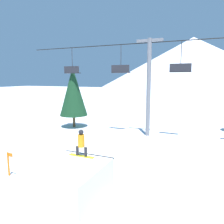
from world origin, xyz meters
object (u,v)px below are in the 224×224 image
at_px(pine_tree_near, 73,91).
at_px(trail_marker, 9,163).
at_px(snowboarder, 81,143).
at_px(snow_ramp, 71,180).

height_order(pine_tree_near, trail_marker, pine_tree_near).
height_order(snowboarder, pine_tree_near, pine_tree_near).
xyz_separation_m(snowboarder, pine_tree_near, (-7.81, 11.12, 1.78)).
height_order(snow_ramp, pine_tree_near, pine_tree_near).
bearing_deg(snow_ramp, snowboarder, 98.02).
distance_m(snow_ramp, pine_tree_near, 15.02).
bearing_deg(pine_tree_near, trail_marker, -73.19).
xyz_separation_m(snowboarder, trail_marker, (-4.19, -0.87, -1.44)).
bearing_deg(pine_tree_near, snow_ramp, -57.04).
bearing_deg(trail_marker, snow_ramp, -4.22).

